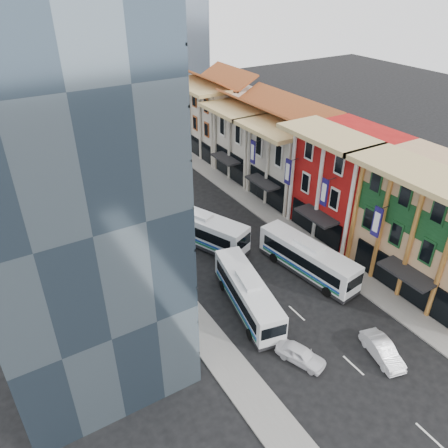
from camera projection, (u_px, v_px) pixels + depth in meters
ground at (363, 374)px, 33.77m from camera, size 200.00×200.00×0.00m
sidewalk_right at (278, 221)px, 53.63m from camera, size 3.00×90.00×0.15m
sidewalk_left at (149, 263)px, 46.09m from camera, size 3.00×90.00×0.15m
shophouse_tan at (440, 230)px, 40.55m from camera, size 8.00×14.00×12.00m
shophouse_red at (347, 182)px, 49.34m from camera, size 8.00×10.00×12.00m
shophouse_cream_near at (293, 162)px, 56.82m from camera, size 8.00×9.00×10.00m
shophouse_cream_mid at (254, 141)px, 63.42m from camera, size 8.00×9.00×10.00m
shophouse_cream_far at (217, 119)px, 70.86m from camera, size 8.00×12.00×11.00m
office_tower at (41, 156)px, 32.42m from camera, size 12.00×26.00×30.00m
office_block_far at (24, 154)px, 53.85m from camera, size 10.00×18.00×14.00m
bus_left_near at (248, 293)px, 39.30m from camera, size 4.68×11.28×3.53m
bus_left_far at (199, 227)px, 48.71m from camera, size 7.36×12.32×3.90m
bus_right at (308, 258)px, 43.89m from camera, size 4.20×11.68×3.66m
sedan_left at (301, 354)px, 34.55m from camera, size 3.04×4.42×1.39m
sedan_right at (382, 350)px, 34.87m from camera, size 2.56×4.67×1.46m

